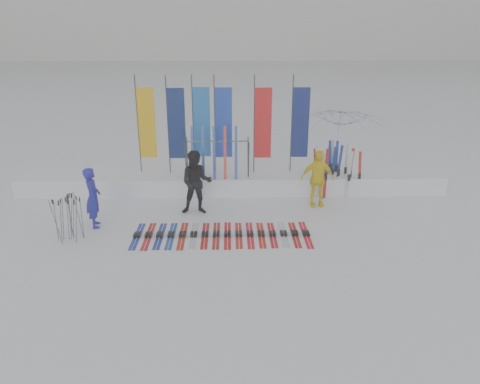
{
  "coord_description": "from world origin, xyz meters",
  "views": [
    {
      "loc": [
        -0.08,
        -10.37,
        5.37
      ],
      "look_at": [
        0.2,
        1.6,
        1.0
      ],
      "focal_mm": 35.0,
      "sensor_mm": 36.0,
      "label": 1
    }
  ],
  "objects_px": {
    "person_blue": "(93,198)",
    "person_black": "(196,183)",
    "person_yellow": "(317,179)",
    "ski_rack": "(217,153)",
    "ski_row": "(221,234)",
    "tent_canopy": "(340,146)"
  },
  "relations": [
    {
      "from": "person_yellow",
      "to": "person_blue",
      "type": "bearing_deg",
      "value": -171.56
    },
    {
      "from": "person_black",
      "to": "ski_row",
      "type": "distance_m",
      "value": 1.99
    },
    {
      "from": "tent_canopy",
      "to": "ski_rack",
      "type": "xyz_separation_m",
      "value": [
        -4.23,
        -1.09,
        0.06
      ]
    },
    {
      "from": "person_black",
      "to": "tent_canopy",
      "type": "distance_m",
      "value": 5.55
    },
    {
      "from": "person_yellow",
      "to": "tent_canopy",
      "type": "height_order",
      "value": "tent_canopy"
    },
    {
      "from": "person_black",
      "to": "ski_rack",
      "type": "xyz_separation_m",
      "value": [
        0.58,
        1.64,
        0.43
      ]
    },
    {
      "from": "person_black",
      "to": "tent_canopy",
      "type": "relative_size",
      "value": 0.65
    },
    {
      "from": "ski_rack",
      "to": "person_blue",
      "type": "bearing_deg",
      "value": -142.87
    },
    {
      "from": "person_black",
      "to": "person_blue",
      "type": "bearing_deg",
      "value": -163.02
    },
    {
      "from": "person_yellow",
      "to": "ski_rack",
      "type": "height_order",
      "value": "ski_rack"
    },
    {
      "from": "person_blue",
      "to": "ski_row",
      "type": "relative_size",
      "value": 0.36
    },
    {
      "from": "ski_row",
      "to": "ski_rack",
      "type": "relative_size",
      "value": 2.29
    },
    {
      "from": "person_black",
      "to": "ski_rack",
      "type": "bearing_deg",
      "value": 69.6
    },
    {
      "from": "person_blue",
      "to": "tent_canopy",
      "type": "bearing_deg",
      "value": -81.52
    },
    {
      "from": "person_blue",
      "to": "ski_rack",
      "type": "xyz_separation_m",
      "value": [
        3.35,
        2.54,
        0.53
      ]
    },
    {
      "from": "person_yellow",
      "to": "ski_rack",
      "type": "xyz_separation_m",
      "value": [
        -3.05,
        1.14,
        0.5
      ]
    },
    {
      "from": "tent_canopy",
      "to": "ski_rack",
      "type": "distance_m",
      "value": 4.37
    },
    {
      "from": "person_black",
      "to": "person_yellow",
      "type": "relative_size",
      "value": 1.08
    },
    {
      "from": "person_blue",
      "to": "tent_canopy",
      "type": "xyz_separation_m",
      "value": [
        7.59,
        3.63,
        0.48
      ]
    },
    {
      "from": "person_blue",
      "to": "person_yellow",
      "type": "relative_size",
      "value": 0.96
    },
    {
      "from": "person_blue",
      "to": "person_black",
      "type": "height_order",
      "value": "person_black"
    },
    {
      "from": "person_blue",
      "to": "person_yellow",
      "type": "height_order",
      "value": "person_yellow"
    }
  ]
}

